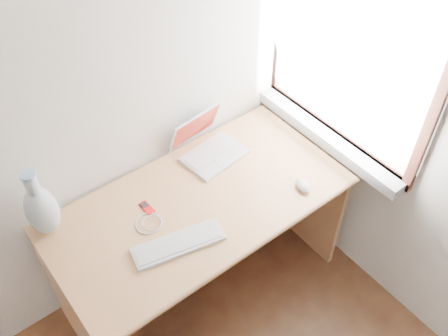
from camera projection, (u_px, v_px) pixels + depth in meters
window at (345, 52)px, 2.20m from camera, size 0.11×0.99×1.10m
desk at (190, 219)px, 2.50m from camera, size 1.40×0.70×0.74m
laptop at (209, 145)px, 2.50m from camera, size 0.33×0.28×0.21m
external_keyboard at (178, 244)px, 2.12m from camera, size 0.41×0.21×0.02m
mouse at (303, 185)px, 2.35m from camera, size 0.08×0.11×0.03m
ipod at (147, 208)px, 2.27m from camera, size 0.04×0.09×0.01m
cable_coil at (149, 223)px, 2.21m from camera, size 0.14×0.14×0.01m
remote at (167, 252)px, 2.10m from camera, size 0.06×0.08×0.01m
vase at (41, 209)px, 2.08m from camera, size 0.14×0.14×0.35m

